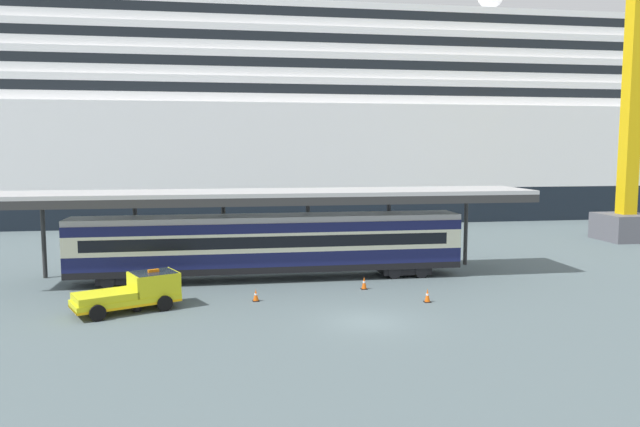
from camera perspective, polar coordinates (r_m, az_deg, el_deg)
ground_plane at (r=29.51m, az=4.53°, el=-10.16°), size 400.00×400.00×0.00m
cruise_ship at (r=80.96m, az=-17.66°, el=8.08°), size 172.60×31.80×32.40m
platform_canopy at (r=38.35m, az=-4.91°, el=1.73°), size 34.23×5.29×5.63m
train_carriage at (r=38.26m, az=-4.82°, el=-2.85°), size 24.44×2.81×4.11m
service_truck at (r=32.61m, az=-17.03°, el=-7.04°), size 5.57×4.00×2.02m
traffic_cone_near at (r=33.38m, az=10.15°, el=-7.66°), size 0.36×0.36×0.75m
traffic_cone_mid at (r=33.27m, az=-6.10°, el=-7.71°), size 0.36×0.36×0.68m
traffic_cone_far at (r=35.90m, az=4.20°, el=-6.59°), size 0.36×0.36×0.76m
quay_bollard at (r=32.51m, az=-16.96°, el=-7.94°), size 0.48×0.48×0.96m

